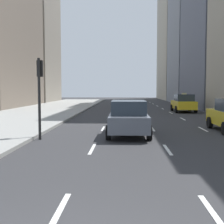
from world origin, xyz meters
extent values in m
cube|color=#9E9E99|center=(-7.00, 27.00, 0.07)|extent=(8.00, 66.00, 0.15)
cube|color=white|center=(-0.20, 2.00, 0.01)|extent=(0.12, 2.00, 0.01)
cube|color=white|center=(-0.20, 8.00, 0.01)|extent=(0.12, 2.00, 0.01)
cube|color=white|center=(-0.20, 14.00, 0.01)|extent=(0.12, 2.00, 0.01)
cube|color=white|center=(-0.20, 20.00, 0.01)|extent=(0.12, 2.00, 0.01)
cube|color=white|center=(-0.20, 26.00, 0.01)|extent=(0.12, 2.00, 0.01)
cube|color=white|center=(-0.20, 32.00, 0.01)|extent=(0.12, 2.00, 0.01)
cube|color=white|center=(-0.20, 38.00, 0.01)|extent=(0.12, 2.00, 0.01)
cube|color=white|center=(-0.20, 44.00, 0.01)|extent=(0.12, 2.00, 0.01)
cube|color=white|center=(-0.20, 50.00, 0.01)|extent=(0.12, 2.00, 0.01)
cube|color=white|center=(2.60, 2.00, 0.01)|extent=(0.12, 2.00, 0.01)
cube|color=white|center=(2.60, 8.00, 0.01)|extent=(0.12, 2.00, 0.01)
cube|color=white|center=(2.60, 14.00, 0.01)|extent=(0.12, 2.00, 0.01)
cube|color=white|center=(2.60, 20.00, 0.01)|extent=(0.12, 2.00, 0.01)
cube|color=white|center=(2.60, 26.00, 0.01)|extent=(0.12, 2.00, 0.01)
cube|color=white|center=(2.60, 32.00, 0.01)|extent=(0.12, 2.00, 0.01)
cube|color=white|center=(2.60, 38.00, 0.01)|extent=(0.12, 2.00, 0.01)
cube|color=white|center=(2.60, 44.00, 0.01)|extent=(0.12, 2.00, 0.01)
cube|color=white|center=(2.60, 50.00, 0.01)|extent=(0.12, 2.00, 0.01)
cube|color=white|center=(5.40, 14.00, 0.01)|extent=(0.12, 2.00, 0.01)
cube|color=white|center=(5.40, 20.00, 0.01)|extent=(0.12, 2.00, 0.01)
cube|color=white|center=(5.40, 26.00, 0.01)|extent=(0.12, 2.00, 0.01)
cube|color=white|center=(5.40, 32.00, 0.01)|extent=(0.12, 2.00, 0.01)
cube|color=white|center=(5.40, 38.00, 0.01)|extent=(0.12, 2.00, 0.01)
cube|color=white|center=(5.40, 44.00, 0.01)|extent=(0.12, 2.00, 0.01)
cube|color=white|center=(5.40, 50.00, 0.01)|extent=(0.12, 2.00, 0.01)
cube|color=gray|center=(-14.00, 34.50, 7.81)|extent=(6.00, 16.50, 15.61)
cube|color=gray|center=(-14.00, 49.81, 12.33)|extent=(6.00, 12.15, 24.65)
cube|color=gray|center=(12.00, 49.29, 16.87)|extent=(6.00, 12.77, 33.73)
cube|color=#A89E89|center=(12.00, 65.27, 15.08)|extent=(6.00, 17.93, 30.16)
cylinder|color=black|center=(5.90, 14.47, 0.33)|extent=(0.22, 0.66, 0.66)
cube|color=yellow|center=(6.80, 27.26, 0.71)|extent=(1.80, 4.40, 0.76)
cube|color=#28333D|center=(6.80, 27.00, 1.41)|extent=(1.58, 2.29, 0.64)
cube|color=#F2E599|center=(6.80, 27.00, 1.80)|extent=(0.44, 0.20, 0.14)
cylinder|color=black|center=(5.90, 28.63, 0.33)|extent=(0.22, 0.66, 0.66)
cylinder|color=black|center=(7.70, 28.63, 0.33)|extent=(0.22, 0.66, 0.66)
cylinder|color=black|center=(5.90, 25.90, 0.33)|extent=(0.22, 0.66, 0.66)
cylinder|color=black|center=(7.70, 25.90, 0.33)|extent=(0.22, 0.66, 0.66)
cube|color=#565B66|center=(1.20, 11.59, 0.69)|extent=(1.80, 4.66, 0.73)
cube|color=#28333D|center=(1.20, 11.31, 1.38)|extent=(1.58, 2.42, 0.64)
cylinder|color=black|center=(0.30, 13.03, 0.33)|extent=(0.22, 0.66, 0.66)
cylinder|color=black|center=(2.10, 13.03, 0.33)|extent=(0.22, 0.66, 0.66)
cylinder|color=black|center=(0.30, 10.14, 0.33)|extent=(0.22, 0.66, 0.66)
cylinder|color=black|center=(2.10, 10.14, 0.33)|extent=(0.22, 0.66, 0.66)
cylinder|color=black|center=(-2.75, 10.12, 1.80)|extent=(0.12, 0.12, 3.60)
cube|color=black|center=(-2.75, 10.30, 3.15)|extent=(0.24, 0.20, 0.72)
sphere|color=red|center=(-2.75, 10.41, 3.38)|extent=(0.14, 0.14, 0.14)
sphere|color=#4C3F14|center=(-2.75, 10.41, 3.15)|extent=(0.14, 0.14, 0.14)
sphere|color=#198C2D|center=(-2.75, 10.41, 2.92)|extent=(0.14, 0.14, 0.14)
camera|label=1|loc=(0.99, -3.48, 2.25)|focal=50.00mm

